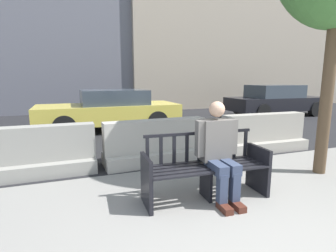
{
  "coord_description": "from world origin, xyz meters",
  "views": [
    {
      "loc": [
        -1.58,
        -1.61,
        1.6
      ],
      "look_at": [
        0.05,
        2.86,
        0.75
      ],
      "focal_mm": 28.0,
      "sensor_mm": 36.0,
      "label": 1
    }
  ],
  "objects_px": {
    "jersey_barrier_right": "(263,136)",
    "car_taxi_near": "(110,110)",
    "car_sedan_mid": "(276,100)",
    "seated_person": "(219,149)",
    "jersey_barrier_centre": "(156,145)",
    "jersey_barrier_left": "(33,156)",
    "street_bench": "(205,170)"
  },
  "relations": [
    {
      "from": "jersey_barrier_right",
      "to": "car_taxi_near",
      "type": "distance_m",
      "value": 4.72
    },
    {
      "from": "jersey_barrier_right",
      "to": "car_sedan_mid",
      "type": "relative_size",
      "value": 0.45
    },
    {
      "from": "seated_person",
      "to": "jersey_barrier_centre",
      "type": "bearing_deg",
      "value": 100.05
    },
    {
      "from": "jersey_barrier_left",
      "to": "car_sedan_mid",
      "type": "bearing_deg",
      "value": 26.42
    },
    {
      "from": "jersey_barrier_centre",
      "to": "car_taxi_near",
      "type": "relative_size",
      "value": 0.46
    },
    {
      "from": "jersey_barrier_right",
      "to": "car_sedan_mid",
      "type": "distance_m",
      "value": 6.43
    },
    {
      "from": "seated_person",
      "to": "car_sedan_mid",
      "type": "height_order",
      "value": "car_sedan_mid"
    },
    {
      "from": "seated_person",
      "to": "car_sedan_mid",
      "type": "xyz_separation_m",
      "value": [
        6.73,
        6.37,
        -0.01
      ]
    },
    {
      "from": "car_taxi_near",
      "to": "jersey_barrier_centre",
      "type": "bearing_deg",
      "value": -84.38
    },
    {
      "from": "jersey_barrier_right",
      "to": "car_sedan_mid",
      "type": "bearing_deg",
      "value": 45.53
    },
    {
      "from": "car_sedan_mid",
      "to": "seated_person",
      "type": "bearing_deg",
      "value": -136.57
    },
    {
      "from": "car_taxi_near",
      "to": "car_sedan_mid",
      "type": "height_order",
      "value": "car_sedan_mid"
    },
    {
      "from": "jersey_barrier_centre",
      "to": "jersey_barrier_right",
      "type": "distance_m",
      "value": 2.55
    },
    {
      "from": "street_bench",
      "to": "jersey_barrier_left",
      "type": "height_order",
      "value": "street_bench"
    },
    {
      "from": "jersey_barrier_left",
      "to": "jersey_barrier_right",
      "type": "bearing_deg",
      "value": -0.16
    },
    {
      "from": "jersey_barrier_centre",
      "to": "car_taxi_near",
      "type": "xyz_separation_m",
      "value": [
        -0.36,
        3.71,
        0.3
      ]
    },
    {
      "from": "jersey_barrier_centre",
      "to": "car_sedan_mid",
      "type": "xyz_separation_m",
      "value": [
        7.05,
        4.59,
        0.34
      ]
    },
    {
      "from": "seated_person",
      "to": "car_taxi_near",
      "type": "relative_size",
      "value": 0.3
    },
    {
      "from": "jersey_barrier_left",
      "to": "car_taxi_near",
      "type": "height_order",
      "value": "car_taxi_near"
    },
    {
      "from": "jersey_barrier_left",
      "to": "car_taxi_near",
      "type": "bearing_deg",
      "value": 64.21
    },
    {
      "from": "jersey_barrier_centre",
      "to": "jersey_barrier_left",
      "type": "bearing_deg",
      "value": 179.35
    },
    {
      "from": "jersey_barrier_centre",
      "to": "jersey_barrier_left",
      "type": "distance_m",
      "value": 2.14
    },
    {
      "from": "street_bench",
      "to": "jersey_barrier_right",
      "type": "height_order",
      "value": "street_bench"
    },
    {
      "from": "street_bench",
      "to": "jersey_barrier_centre",
      "type": "height_order",
      "value": "street_bench"
    },
    {
      "from": "seated_person",
      "to": "jersey_barrier_left",
      "type": "height_order",
      "value": "seated_person"
    },
    {
      "from": "seated_person",
      "to": "jersey_barrier_left",
      "type": "distance_m",
      "value": 3.07
    },
    {
      "from": "street_bench",
      "to": "jersey_barrier_right",
      "type": "relative_size",
      "value": 0.85
    },
    {
      "from": "jersey_barrier_left",
      "to": "car_sedan_mid",
      "type": "xyz_separation_m",
      "value": [
        9.19,
        4.57,
        0.34
      ]
    },
    {
      "from": "jersey_barrier_left",
      "to": "car_sedan_mid",
      "type": "distance_m",
      "value": 10.27
    },
    {
      "from": "jersey_barrier_centre",
      "to": "jersey_barrier_right",
      "type": "height_order",
      "value": "same"
    },
    {
      "from": "street_bench",
      "to": "car_taxi_near",
      "type": "bearing_deg",
      "value": 95.54
    },
    {
      "from": "jersey_barrier_left",
      "to": "car_taxi_near",
      "type": "xyz_separation_m",
      "value": [
        1.78,
        3.68,
        0.3
      ]
    }
  ]
}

